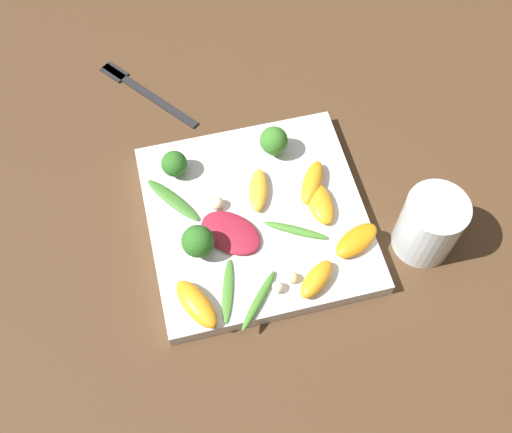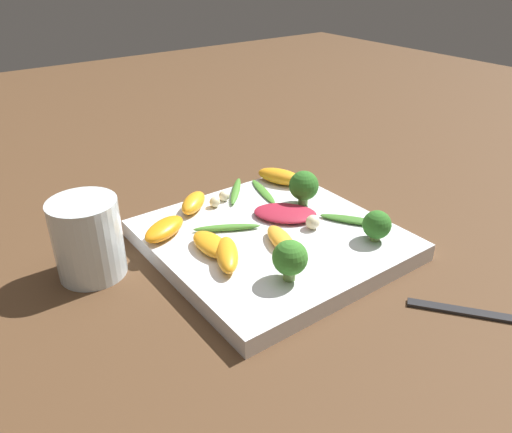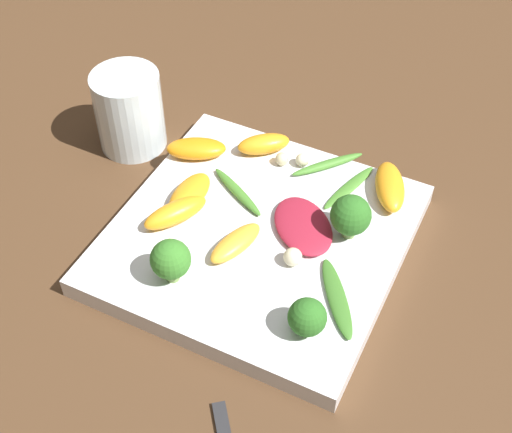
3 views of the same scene
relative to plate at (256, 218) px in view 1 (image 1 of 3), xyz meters
name	(u,v)px [view 1 (image 1 of 3)]	position (x,y,z in m)	size (l,w,h in m)	color
ground_plane	(256,222)	(0.00, 0.00, -0.01)	(2.40, 2.40, 0.00)	#4C331E
plate	(256,218)	(0.00, 0.00, 0.00)	(0.27, 0.27, 0.02)	white
drinking_glass	(429,225)	(0.19, -0.08, 0.03)	(0.07, 0.07, 0.09)	silver
fork	(138,87)	(-0.11, 0.26, -0.01)	(0.12, 0.15, 0.01)	#262628
radicchio_leaf_0	(231,233)	(-0.04, -0.02, 0.02)	(0.09, 0.09, 0.01)	maroon
orange_segment_0	(356,240)	(0.11, -0.07, 0.02)	(0.07, 0.05, 0.02)	orange
orange_segment_1	(196,304)	(-0.10, -0.10, 0.02)	(0.05, 0.08, 0.02)	orange
orange_segment_2	(312,182)	(0.08, 0.02, 0.02)	(0.05, 0.07, 0.02)	orange
orange_segment_3	(258,190)	(0.01, 0.03, 0.02)	(0.04, 0.07, 0.02)	#FCAD33
orange_segment_4	(320,203)	(0.08, -0.01, 0.02)	(0.03, 0.06, 0.02)	orange
orange_segment_5	(317,279)	(0.05, -0.11, 0.02)	(0.06, 0.05, 0.02)	orange
broccoli_floret_0	(274,141)	(0.04, 0.09, 0.04)	(0.04, 0.04, 0.04)	#7A9E51
broccoli_floret_1	(198,242)	(-0.08, -0.03, 0.04)	(0.04, 0.04, 0.05)	#7A9E51
broccoli_floret_2	(174,164)	(-0.09, 0.08, 0.03)	(0.03, 0.03, 0.04)	#84AD5B
arugula_sprig_0	(228,291)	(-0.06, -0.09, 0.01)	(0.03, 0.08, 0.00)	#47842D
arugula_sprig_1	(296,230)	(0.04, -0.04, 0.01)	(0.08, 0.05, 0.01)	#47842D
arugula_sprig_2	(173,200)	(-0.10, 0.04, 0.01)	(0.07, 0.08, 0.01)	#3D7528
arugula_sprig_3	(259,300)	(-0.03, -0.11, 0.01)	(0.06, 0.07, 0.01)	#47842D
macadamia_nut_0	(292,277)	(0.02, -0.10, 0.02)	(0.01, 0.01, 0.01)	beige
macadamia_nut_1	(217,203)	(-0.05, 0.02, 0.02)	(0.02, 0.02, 0.02)	beige
macadamia_nut_2	(282,286)	(0.00, -0.10, 0.02)	(0.01, 0.01, 0.01)	beige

